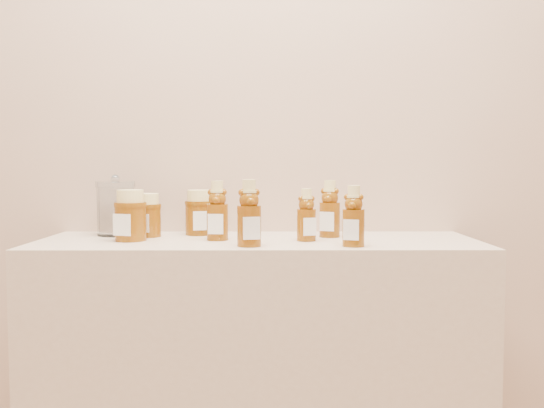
{
  "coord_description": "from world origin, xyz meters",
  "views": [
    {
      "loc": [
        0.03,
        -0.02,
        1.1
      ],
      "look_at": [
        0.04,
        1.52,
        1.0
      ],
      "focal_mm": 38.0,
      "sensor_mm": 36.0,
      "label": 1
    }
  ],
  "objects_px": {
    "display_table": "(258,400)",
    "bear_bottle_front_left": "(249,209)",
    "honey_jar_left": "(148,215)",
    "bear_bottle_back_left": "(217,207)",
    "glass_canister": "(116,206)"
  },
  "relations": [
    {
      "from": "display_table",
      "to": "bear_bottle_front_left",
      "type": "relative_size",
      "value": 6.33
    },
    {
      "from": "bear_bottle_front_left",
      "to": "honey_jar_left",
      "type": "bearing_deg",
      "value": 132.86
    },
    {
      "from": "bear_bottle_back_left",
      "to": "display_table",
      "type": "bearing_deg",
      "value": 7.9
    },
    {
      "from": "bear_bottle_front_left",
      "to": "honey_jar_left",
      "type": "height_order",
      "value": "bear_bottle_front_left"
    },
    {
      "from": "bear_bottle_back_left",
      "to": "honey_jar_left",
      "type": "bearing_deg",
      "value": 163.93
    },
    {
      "from": "honey_jar_left",
      "to": "glass_canister",
      "type": "bearing_deg",
      "value": 176.07
    },
    {
      "from": "display_table",
      "to": "glass_canister",
      "type": "distance_m",
      "value": 0.69
    },
    {
      "from": "bear_bottle_back_left",
      "to": "bear_bottle_front_left",
      "type": "distance_m",
      "value": 0.15
    },
    {
      "from": "bear_bottle_front_left",
      "to": "glass_canister",
      "type": "relative_size",
      "value": 1.1
    },
    {
      "from": "display_table",
      "to": "honey_jar_left",
      "type": "bearing_deg",
      "value": 167.5
    },
    {
      "from": "bear_bottle_front_left",
      "to": "glass_canister",
      "type": "distance_m",
      "value": 0.46
    },
    {
      "from": "bear_bottle_front_left",
      "to": "honey_jar_left",
      "type": "xyz_separation_m",
      "value": [
        -0.3,
        0.2,
        -0.03
      ]
    },
    {
      "from": "bear_bottle_back_left",
      "to": "honey_jar_left",
      "type": "height_order",
      "value": "bear_bottle_back_left"
    },
    {
      "from": "honey_jar_left",
      "to": "glass_canister",
      "type": "xyz_separation_m",
      "value": [
        -0.1,
        0.03,
        0.02
      ]
    },
    {
      "from": "bear_bottle_front_left",
      "to": "bear_bottle_back_left",
      "type": "bearing_deg",
      "value": 113.45
    }
  ]
}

